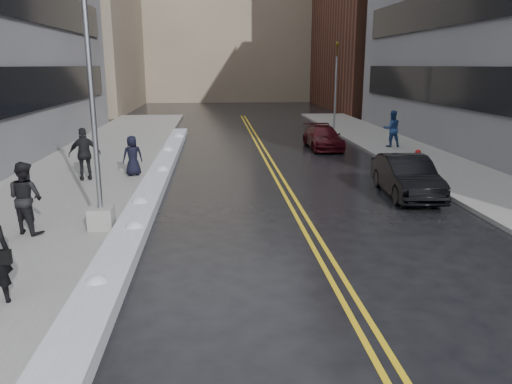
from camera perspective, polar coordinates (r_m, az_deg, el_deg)
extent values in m
plane|color=black|center=(12.39, -3.90, -7.32)|extent=(160.00, 160.00, 0.00)
cube|color=gray|center=(22.69, -19.02, 2.12)|extent=(5.50, 50.00, 0.15)
cube|color=gray|center=(24.19, 20.10, 2.74)|extent=(4.00, 50.00, 0.15)
cube|color=gold|center=(22.13, 1.77, 2.42)|extent=(0.12, 50.00, 0.01)
cube|color=gold|center=(22.17, 2.54, 2.43)|extent=(0.12, 50.00, 0.01)
cube|color=silver|center=(20.14, -11.28, 1.44)|extent=(0.90, 30.00, 0.34)
cube|color=gray|center=(57.78, -21.22, 17.79)|extent=(14.00, 22.00, 18.00)
cube|color=gray|center=(71.84, -3.21, 19.42)|extent=(36.00, 16.00, 22.00)
cube|color=gray|center=(14.48, -17.25, -2.84)|extent=(0.65, 0.65, 0.60)
cylinder|color=gray|center=(13.89, -18.42, 12.32)|extent=(0.14, 0.14, 7.00)
cylinder|color=maroon|center=(23.73, 17.98, 3.63)|extent=(0.24, 0.24, 0.60)
sphere|color=maroon|center=(23.68, 18.04, 4.34)|extent=(0.26, 0.26, 0.26)
cylinder|color=maroon|center=(23.72, 17.99, 3.75)|extent=(0.25, 0.10, 0.10)
cylinder|color=gray|center=(36.60, 9.06, 11.13)|extent=(0.14, 0.14, 5.00)
imported|color=#594C0C|center=(36.56, 9.25, 15.83)|extent=(0.16, 0.20, 1.00)
imported|color=black|center=(14.63, -24.84, -0.60)|extent=(1.19, 1.10, 1.96)
imported|color=black|center=(21.01, -13.92, 4.05)|extent=(0.92, 0.74, 1.64)
imported|color=black|center=(20.65, -18.99, 4.11)|extent=(1.31, 0.86, 2.06)
imported|color=navy|center=(28.80, 15.25, 7.00)|extent=(0.97, 0.76, 1.99)
imported|color=black|center=(18.51, 16.85, 1.71)|extent=(1.79, 4.45, 1.44)
imported|color=#3F0A10|center=(28.38, 7.67, 6.21)|extent=(1.77, 4.33, 1.25)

